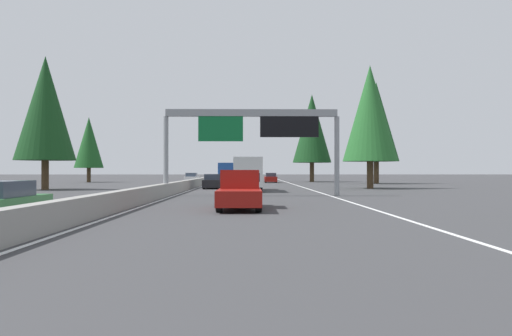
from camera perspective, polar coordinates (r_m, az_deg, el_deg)
The scene contains 18 objects.
ground_plane at distance 62.20m, azimuth -6.04°, elevation -1.97°, with size 320.00×320.00×0.00m, color #38383A.
median_barrier at distance 82.14m, azimuth -4.97°, elevation -1.25°, with size 180.00×0.56×0.90m, color gray.
shoulder_stripe_right at distance 72.17m, azimuth 3.85°, elevation -1.73°, with size 160.00×0.16×0.01m, color silver.
shoulder_stripe_median at distance 72.14m, azimuth -5.11°, elevation -1.73°, with size 160.00×0.16×0.01m, color silver.
sign_gantry_overhead at distance 35.26m, azimuth -0.23°, elevation 4.79°, with size 0.50×12.68×6.22m.
pickup_distant_a at distance 23.64m, azimuth -1.89°, elevation -2.52°, with size 5.60×2.00×1.86m.
box_truck_mid_left at distance 43.77m, azimuth -0.92°, elevation -0.58°, with size 8.50×2.40×2.95m.
sedan_mid_right at distance 49.47m, azimuth -5.05°, elevation -1.62°, with size 4.40×1.80×1.47m.
bus_near_center at distance 85.87m, azimuth -3.39°, elevation -0.36°, with size 11.50×2.55×3.10m.
sedan_far_center at distance 73.67m, azimuth 1.72°, elevation -1.18°, with size 4.40×1.80×1.47m.
sedan_far_right at distance 86.36m, azimuth -0.86°, elevation -1.05°, with size 4.40×1.80×1.47m.
oncoming_near at distance 19.43m, azimuth -27.52°, elevation -3.65°, with size 4.40×1.80×1.47m.
oncoming_far at distance 74.38m, azimuth -7.50°, elevation -1.17°, with size 4.40×1.80×1.47m.
conifer_right_near at distance 51.23m, azimuth 13.15°, elevation 6.22°, with size 5.52×5.52×12.55m.
conifer_right_mid at distance 70.18m, azimuth 13.84°, elevation 5.24°, with size 6.21×6.21×14.10m.
conifer_right_far at distance 79.53m, azimuth 6.53°, elevation 4.59°, with size 6.21×6.21×14.12m.
conifer_left_near at distance 51.05m, azimuth -23.35°, elevation 6.41°, with size 5.62×5.62×12.77m.
conifer_left_mid at distance 80.51m, azimuth -18.90°, elevation 2.81°, with size 4.46×4.46×10.15m.
Camera 1 is at (-1.91, -5.70, 1.84)m, focal length 34.33 mm.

